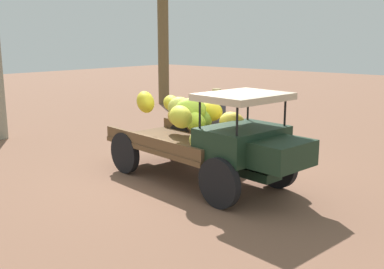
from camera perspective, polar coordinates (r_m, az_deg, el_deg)
The scene contains 4 objects.
ground_plane at distance 9.28m, azimuth 0.39°, elevation -5.75°, with size 60.00×60.00×0.00m, color brown.
truck at distance 8.90m, azimuth 2.18°, elevation -0.02°, with size 4.58×2.15×1.88m.
farmer at distance 10.67m, azimuth 3.03°, elevation 1.89°, with size 0.52×0.49×1.68m.
loose_banana_bunch at distance 11.34m, azimuth 5.46°, elevation -1.64°, with size 0.58×0.34×0.33m, color #BACE46.
Camera 1 is at (5.77, -6.70, 2.83)m, focal length 42.39 mm.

